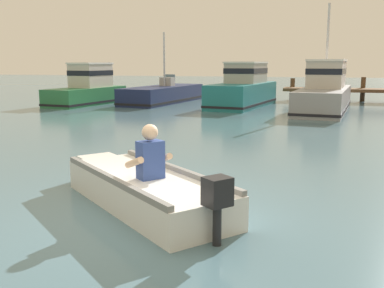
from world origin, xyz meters
name	(u,v)px	position (x,y,z in m)	size (l,w,h in m)	color
ground_plane	(146,219)	(0.00, 0.00, 0.00)	(120.00, 120.00, 0.00)	slate
rowboat_with_person	(143,188)	(-0.25, 0.53, 0.25)	(3.22, 2.88, 1.19)	white
moored_boat_green	(88,89)	(-8.83, 14.42, 0.74)	(2.28, 4.86, 2.01)	#287042
moored_boat_navy	(163,95)	(-5.61, 16.31, 0.40)	(2.64, 6.37, 3.50)	#19234C
moored_boat_teal	(243,90)	(-1.35, 15.42, 0.78)	(2.62, 5.61, 2.05)	#1E727A
moored_boat_grey	(325,92)	(2.26, 14.55, 0.80)	(2.50, 6.86, 4.40)	gray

